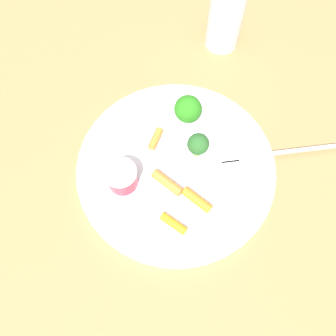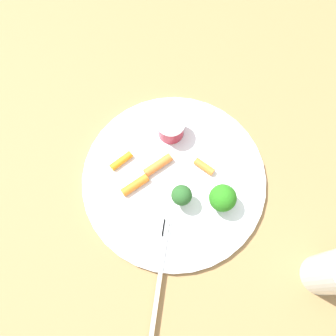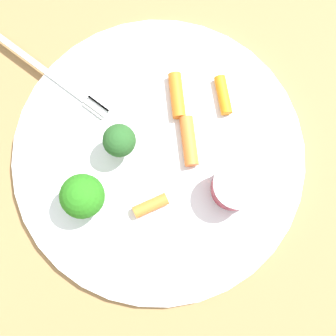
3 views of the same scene
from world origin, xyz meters
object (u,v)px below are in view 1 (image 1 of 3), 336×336
object	(u,v)px
carrot_stick_0	(155,139)
carrot_stick_1	(167,183)
sauce_cup	(122,177)
fork	(280,153)
carrot_stick_2	(197,200)
broccoli_floret_0	(188,109)
plate	(176,167)
carrot_stick_3	(174,224)
drinking_glass	(226,17)
broccoli_floret_1	(198,145)

from	to	relation	value
carrot_stick_0	carrot_stick_1	size ratio (longest dim) A/B	0.71
sauce_cup	fork	xyz separation A→B (m)	(0.03, -0.25, -0.02)
carrot_stick_1	carrot_stick_2	xyz separation A→B (m)	(-0.03, -0.04, -0.00)
sauce_cup	broccoli_floret_0	size ratio (longest dim) A/B	0.93
plate	fork	bearing A→B (deg)	-86.20
carrot_stick_3	drinking_glass	size ratio (longest dim) A/B	0.34
carrot_stick_0	carrot_stick_1	xyz separation A→B (m)	(-0.08, -0.01, 0.00)
drinking_glass	carrot_stick_3	bearing A→B (deg)	161.77
carrot_stick_1	fork	xyz separation A→B (m)	(0.04, -0.18, -0.01)
sauce_cup	fork	bearing A→B (deg)	-82.26
plate	carrot_stick_3	distance (m)	0.09
sauce_cup	carrot_stick_3	bearing A→B (deg)	-134.76
broccoli_floret_0	carrot_stick_3	distance (m)	0.18
sauce_cup	carrot_stick_3	distance (m)	0.10
broccoli_floret_0	carrot_stick_2	bearing A→B (deg)	-179.19
plate	carrot_stick_0	bearing A→B (deg)	32.79
plate	sauce_cup	distance (m)	0.09
plate	drinking_glass	bearing A→B (deg)	-22.23
carrot_stick_0	broccoli_floret_1	bearing A→B (deg)	-113.04
plate	carrot_stick_1	distance (m)	0.04
broccoli_floret_0	broccoli_floret_1	world-z (taller)	broccoli_floret_0
broccoli_floret_0	fork	distance (m)	0.16
carrot_stick_1	drinking_glass	xyz separation A→B (m)	(0.29, -0.12, 0.04)
carrot_stick_3	sauce_cup	bearing A→B (deg)	45.24
broccoli_floret_0	drinking_glass	size ratio (longest dim) A/B	0.43
fork	carrot_stick_2	bearing A→B (deg)	117.33
sauce_cup	broccoli_floret_1	distance (m)	0.12
plate	drinking_glass	distance (m)	0.28
broccoli_floret_0	sauce_cup	bearing A→B (deg)	134.82
plate	drinking_glass	xyz separation A→B (m)	(0.26, -0.10, 0.05)
sauce_cup	drinking_glass	distance (m)	0.34
plate	fork	size ratio (longest dim) A/B	1.58
carrot_stick_0	carrot_stick_3	size ratio (longest dim) A/B	0.88
carrot_stick_3	fork	size ratio (longest dim) A/B	0.21
carrot_stick_0	broccoli_floret_0	bearing A→B (deg)	-55.30
broccoli_floret_0	drinking_glass	xyz separation A→B (m)	(0.17, -0.08, 0.02)
broccoli_floret_1	fork	bearing A→B (deg)	-93.42
sauce_cup	broccoli_floret_0	distance (m)	0.15
carrot_stick_0	drinking_glass	distance (m)	0.25
carrot_stick_0	fork	bearing A→B (deg)	-100.15
broccoli_floret_0	carrot_stick_1	xyz separation A→B (m)	(-0.11, 0.04, -0.02)
broccoli_floret_1	drinking_glass	bearing A→B (deg)	-16.60
plate	broccoli_floret_0	distance (m)	0.09
carrot_stick_2	carrot_stick_3	world-z (taller)	carrot_stick_2
sauce_cup	carrot_stick_2	size ratio (longest dim) A/B	0.98
carrot_stick_0	carrot_stick_2	bearing A→B (deg)	-152.26
carrot_stick_2	fork	bearing A→B (deg)	-62.67
plate	carrot_stick_1	world-z (taller)	carrot_stick_1
broccoli_floret_1	carrot_stick_2	world-z (taller)	broccoli_floret_1
carrot_stick_0	carrot_stick_3	distance (m)	0.14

